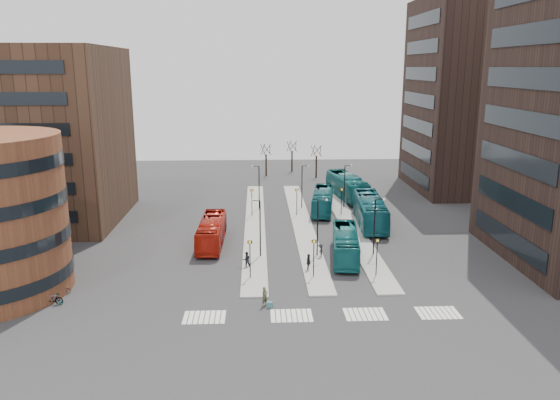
{
  "coord_description": "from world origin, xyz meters",
  "views": [
    {
      "loc": [
        -3.65,
        -36.45,
        19.53
      ],
      "look_at": [
        -1.12,
        22.89,
        5.0
      ],
      "focal_mm": 35.0,
      "sensor_mm": 36.0,
      "label": 1
    }
  ],
  "objects_px": {
    "teal_bus_c": "(370,211)",
    "commuter_c": "(321,251)",
    "bicycle_mid": "(53,299)",
    "teal_bus_d": "(347,186)",
    "commuter_a": "(246,260)",
    "teal_bus_a": "(345,244)",
    "traveller": "(265,297)",
    "teal_bus_b": "(323,201)",
    "commuter_b": "(309,263)",
    "suitcase": "(270,305)",
    "bicycle_near": "(53,298)",
    "red_bus": "(212,232)",
    "bicycle_far": "(61,291)"
  },
  "relations": [
    {
      "from": "teal_bus_b",
      "to": "traveller",
      "type": "xyz_separation_m",
      "value": [
        -8.49,
        -30.48,
        -0.69
      ]
    },
    {
      "from": "commuter_a",
      "to": "bicycle_mid",
      "type": "xyz_separation_m",
      "value": [
        -16.19,
        -8.06,
        -0.35
      ]
    },
    {
      "from": "teal_bus_d",
      "to": "bicycle_near",
      "type": "relative_size",
      "value": 6.77
    },
    {
      "from": "commuter_c",
      "to": "bicycle_far",
      "type": "distance_m",
      "value": 25.4
    },
    {
      "from": "teal_bus_a",
      "to": "teal_bus_c",
      "type": "height_order",
      "value": "teal_bus_c"
    },
    {
      "from": "traveller",
      "to": "bicycle_mid",
      "type": "xyz_separation_m",
      "value": [
        -17.88,
        1.01,
        -0.36
      ]
    },
    {
      "from": "traveller",
      "to": "suitcase",
      "type": "bearing_deg",
      "value": -85.83
    },
    {
      "from": "bicycle_mid",
      "to": "teal_bus_a",
      "type": "bearing_deg",
      "value": -79.33
    },
    {
      "from": "bicycle_far",
      "to": "bicycle_near",
      "type": "bearing_deg",
      "value": 157.58
    },
    {
      "from": "teal_bus_c",
      "to": "bicycle_far",
      "type": "height_order",
      "value": "teal_bus_c"
    },
    {
      "from": "teal_bus_b",
      "to": "red_bus",
      "type": "bearing_deg",
      "value": -126.61
    },
    {
      "from": "teal_bus_b",
      "to": "commuter_b",
      "type": "height_order",
      "value": "teal_bus_b"
    },
    {
      "from": "red_bus",
      "to": "commuter_a",
      "type": "xyz_separation_m",
      "value": [
        4.03,
        -7.5,
        -0.68
      ]
    },
    {
      "from": "traveller",
      "to": "commuter_a",
      "type": "bearing_deg",
      "value": 55.64
    },
    {
      "from": "teal_bus_c",
      "to": "commuter_c",
      "type": "xyz_separation_m",
      "value": [
        -7.68,
        -12.17,
        -1.05
      ]
    },
    {
      "from": "commuter_b",
      "to": "bicycle_far",
      "type": "distance_m",
      "value": 22.82
    },
    {
      "from": "red_bus",
      "to": "bicycle_near",
      "type": "distance_m",
      "value": 19.67
    },
    {
      "from": "teal_bus_d",
      "to": "commuter_a",
      "type": "bearing_deg",
      "value": -125.96
    },
    {
      "from": "suitcase",
      "to": "teal_bus_d",
      "type": "bearing_deg",
      "value": 89.94
    },
    {
      "from": "teal_bus_d",
      "to": "bicycle_far",
      "type": "height_order",
      "value": "teal_bus_d"
    },
    {
      "from": "red_bus",
      "to": "commuter_a",
      "type": "bearing_deg",
      "value": -60.56
    },
    {
      "from": "red_bus",
      "to": "teal_bus_d",
      "type": "relative_size",
      "value": 0.84
    },
    {
      "from": "teal_bus_a",
      "to": "bicycle_far",
      "type": "distance_m",
      "value": 27.88
    },
    {
      "from": "teal_bus_b",
      "to": "teal_bus_d",
      "type": "xyz_separation_m",
      "value": [
        4.69,
        7.95,
        0.27
      ]
    },
    {
      "from": "traveller",
      "to": "commuter_a",
      "type": "xyz_separation_m",
      "value": [
        -1.68,
        9.06,
        -0.01
      ]
    },
    {
      "from": "teal_bus_b",
      "to": "teal_bus_d",
      "type": "height_order",
      "value": "teal_bus_d"
    },
    {
      "from": "teal_bus_b",
      "to": "commuter_b",
      "type": "xyz_separation_m",
      "value": [
        -4.07,
        -22.62,
        -0.65
      ]
    },
    {
      "from": "teal_bus_c",
      "to": "bicycle_mid",
      "type": "distance_m",
      "value": 38.93
    },
    {
      "from": "suitcase",
      "to": "bicycle_near",
      "type": "xyz_separation_m",
      "value": [
        -18.29,
        1.51,
        0.24
      ]
    },
    {
      "from": "teal_bus_b",
      "to": "bicycle_near",
      "type": "distance_m",
      "value": 39.45
    },
    {
      "from": "teal_bus_b",
      "to": "commuter_a",
      "type": "height_order",
      "value": "teal_bus_b"
    },
    {
      "from": "suitcase",
      "to": "teal_bus_d",
      "type": "relative_size",
      "value": 0.04
    },
    {
      "from": "teal_bus_b",
      "to": "commuter_c",
      "type": "height_order",
      "value": "teal_bus_b"
    },
    {
      "from": "teal_bus_a",
      "to": "bicycle_mid",
      "type": "relative_size",
      "value": 6.66
    },
    {
      "from": "commuter_a",
      "to": "teal_bus_b",
      "type": "bearing_deg",
      "value": -130.63
    },
    {
      "from": "commuter_c",
      "to": "bicycle_mid",
      "type": "relative_size",
      "value": 0.96
    },
    {
      "from": "commuter_a",
      "to": "bicycle_far",
      "type": "xyz_separation_m",
      "value": [
        -16.19,
        -6.08,
        -0.42
      ]
    },
    {
      "from": "teal_bus_a",
      "to": "commuter_c",
      "type": "bearing_deg",
      "value": -172.62
    },
    {
      "from": "traveller",
      "to": "commuter_c",
      "type": "xyz_separation_m",
      "value": [
        6.03,
        11.55,
        -0.07
      ]
    },
    {
      "from": "teal_bus_b",
      "to": "commuter_b",
      "type": "relative_size",
      "value": 6.23
    },
    {
      "from": "red_bus",
      "to": "teal_bus_c",
      "type": "bearing_deg",
      "value": 21.44
    },
    {
      "from": "teal_bus_a",
      "to": "traveller",
      "type": "relative_size",
      "value": 6.34
    },
    {
      "from": "teal_bus_c",
      "to": "teal_bus_d",
      "type": "bearing_deg",
      "value": 96.47
    },
    {
      "from": "bicycle_near",
      "to": "bicycle_mid",
      "type": "bearing_deg",
      "value": -164.62
    },
    {
      "from": "teal_bus_c",
      "to": "red_bus",
      "type": "bearing_deg",
      "value": -155.4
    },
    {
      "from": "bicycle_far",
      "to": "commuter_c",
      "type": "bearing_deg",
      "value": -92.72
    },
    {
      "from": "commuter_c",
      "to": "teal_bus_a",
      "type": "bearing_deg",
      "value": 89.13
    },
    {
      "from": "commuter_c",
      "to": "bicycle_near",
      "type": "distance_m",
      "value": 26.07
    },
    {
      "from": "bicycle_mid",
      "to": "bicycle_near",
      "type": "bearing_deg",
      "value": -11.03
    },
    {
      "from": "teal_bus_c",
      "to": "commuter_c",
      "type": "bearing_deg",
      "value": -117.86
    }
  ]
}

